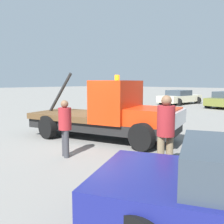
# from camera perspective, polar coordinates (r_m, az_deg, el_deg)

# --- Properties ---
(ground_plane) EXTENTS (160.00, 160.00, 0.00)m
(ground_plane) POSITION_cam_1_polar(r_m,az_deg,el_deg) (9.61, -2.21, -5.98)
(ground_plane) COLOR gray
(tow_truck) EXTENTS (6.07, 3.46, 2.51)m
(tow_truck) POSITION_cam_1_polar(r_m,az_deg,el_deg) (9.28, -0.33, -0.57)
(tow_truck) COLOR black
(tow_truck) RESTS_ON ground
(person_near_truck) EXTENTS (0.41, 0.41, 1.85)m
(person_near_truck) POSITION_cam_1_polar(r_m,az_deg,el_deg) (5.94, 12.19, -3.75)
(person_near_truck) COLOR #847051
(person_near_truck) RESTS_ON ground
(person_at_hood) EXTENTS (0.36, 0.36, 1.64)m
(person_at_hood) POSITION_cam_1_polar(r_m,az_deg,el_deg) (7.22, -10.69, -2.80)
(person_at_hood) COLOR #38383D
(person_at_hood) RESTS_ON ground
(parked_car_cream) EXTENTS (2.81, 4.99, 1.34)m
(parked_car_cream) POSITION_cam_1_polar(r_m,az_deg,el_deg) (24.72, 15.22, 3.25)
(parked_car_cream) COLOR beige
(parked_car_cream) RESTS_ON ground
(traffic_cone) EXTENTS (0.40, 0.40, 0.55)m
(traffic_cone) POSITION_cam_1_polar(r_m,az_deg,el_deg) (12.90, 4.98, -1.51)
(traffic_cone) COLOR black
(traffic_cone) RESTS_ON ground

